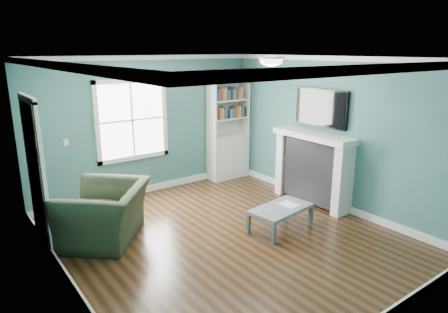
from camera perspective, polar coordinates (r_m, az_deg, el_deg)
floor at (r=6.06m, az=0.32°, el=-11.47°), size 5.00×5.00×0.00m
room_walls at (r=5.53m, az=0.34°, el=3.34°), size 5.00×5.00×5.00m
trim at (r=5.61m, az=0.34°, el=-0.11°), size 4.50×5.00×2.60m
window at (r=7.54m, az=-12.99°, el=5.10°), size 1.40×0.06×1.50m
bookshelf at (r=8.51m, az=0.58°, el=3.00°), size 0.90×0.35×2.31m
fireplace at (r=7.30m, az=12.55°, el=-1.77°), size 0.44×1.58×1.30m
tv at (r=7.16m, az=13.69°, el=6.78°), size 0.06×1.10×0.65m
door at (r=6.05m, az=-25.32°, el=-2.09°), size 0.12×0.98×2.17m
ceiling_fixture at (r=6.07m, az=6.77°, el=13.49°), size 0.38×0.38×0.15m
light_switch at (r=7.20m, az=-21.62°, el=1.93°), size 0.08×0.01×0.12m
recliner at (r=6.05m, az=-16.80°, el=-6.57°), size 1.43×1.47×1.09m
coffee_table at (r=6.26m, az=8.12°, el=-7.58°), size 1.05×0.67×0.36m
paper_sheet at (r=6.36m, az=9.28°, el=-6.77°), size 0.24×0.30×0.00m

